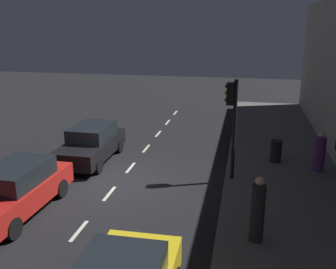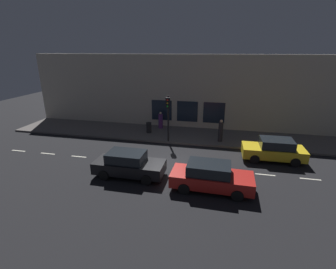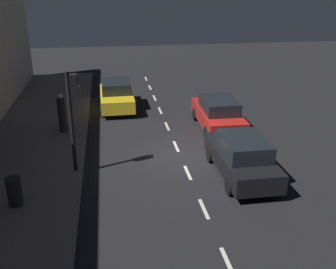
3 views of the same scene
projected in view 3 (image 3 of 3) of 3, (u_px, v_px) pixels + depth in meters
ground_plane at (180, 156)px, 16.52m from camera, size 60.00×60.00×0.00m
sidewalk at (27, 164)px, 15.58m from camera, size 4.50×32.00×0.15m
lane_centre_line at (176, 146)px, 17.43m from camera, size 0.12×27.20×0.01m
traffic_light at (73, 105)px, 14.00m from camera, size 0.49×0.32×3.83m
parked_car_0 at (218, 114)px, 19.23m from camera, size 1.97×4.54×1.58m
parked_car_1 at (242, 157)px, 14.55m from camera, size 1.86×4.32×1.58m
parked_car_2 at (116, 95)px, 22.32m from camera, size 1.95×4.21×1.58m
pedestrian_1 at (62, 114)px, 18.42m from camera, size 0.55×0.55×1.88m
trash_bin at (14, 191)px, 12.47m from camera, size 0.49×0.49×0.96m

